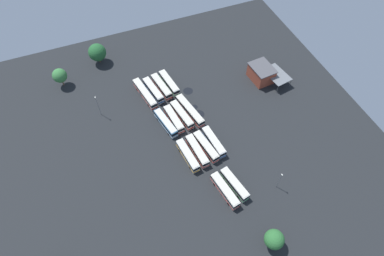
% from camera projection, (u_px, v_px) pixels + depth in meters
% --- Properties ---
extents(ground_plane, '(129.54, 129.54, 0.00)m').
position_uv_depth(ground_plane, '(189.00, 135.00, 114.47)').
color(ground_plane, black).
extents(bus_row0_slot0, '(15.72, 5.34, 3.41)m').
position_uv_depth(bus_row0_slot0, '(145.00, 94.00, 123.58)').
color(bus_row0_slot0, silver).
rests_on(bus_row0_slot0, ground_plane).
extents(bus_row0_slot1, '(13.07, 4.82, 3.41)m').
position_uv_depth(bus_row0_slot1, '(153.00, 90.00, 124.57)').
color(bus_row0_slot1, silver).
rests_on(bus_row0_slot1, ground_plane).
extents(bus_row0_slot2, '(13.10, 4.65, 3.41)m').
position_uv_depth(bus_row0_slot2, '(161.00, 86.00, 125.73)').
color(bus_row0_slot2, silver).
rests_on(bus_row0_slot2, ground_plane).
extents(bus_row0_slot3, '(13.10, 4.44, 3.41)m').
position_uv_depth(bus_row0_slot3, '(169.00, 83.00, 126.86)').
color(bus_row0_slot3, silver).
rests_on(bus_row0_slot3, ground_plane).
extents(bus_row1_slot0, '(12.93, 5.12, 3.41)m').
position_uv_depth(bus_row1_slot0, '(166.00, 123.00, 115.32)').
color(bus_row1_slot0, teal).
rests_on(bus_row1_slot0, ground_plane).
extents(bus_row1_slot1, '(12.16, 3.89, 3.41)m').
position_uv_depth(bus_row1_slot1, '(174.00, 119.00, 116.36)').
color(bus_row1_slot1, silver).
rests_on(bus_row1_slot1, ground_plane).
extents(bus_row1_slot2, '(13.14, 4.81, 3.41)m').
position_uv_depth(bus_row1_slot2, '(182.00, 115.00, 117.51)').
color(bus_row1_slot2, silver).
rests_on(bus_row1_slot2, ground_plane).
extents(bus_row1_slot3, '(15.71, 5.68, 3.41)m').
position_uv_depth(bus_row1_slot3, '(190.00, 110.00, 118.72)').
color(bus_row1_slot3, silver).
rests_on(bus_row1_slot3, ground_plane).
extents(bus_row2_slot0, '(12.66, 4.00, 3.41)m').
position_uv_depth(bus_row2_slot0, '(188.00, 156.00, 107.42)').
color(bus_row2_slot0, silver).
rests_on(bus_row2_slot0, ground_plane).
extents(bus_row2_slot1, '(12.76, 3.76, 3.41)m').
position_uv_depth(bus_row2_slot1, '(197.00, 151.00, 108.50)').
color(bus_row2_slot1, silver).
rests_on(bus_row2_slot1, ground_plane).
extents(bus_row2_slot2, '(12.71, 4.76, 3.41)m').
position_uv_depth(bus_row2_slot2, '(206.00, 147.00, 109.50)').
color(bus_row2_slot2, silver).
rests_on(bus_row2_slot2, ground_plane).
extents(bus_row2_slot3, '(12.58, 3.91, 3.41)m').
position_uv_depth(bus_row2_slot3, '(214.00, 142.00, 110.60)').
color(bus_row2_slot3, silver).
rests_on(bus_row2_slot3, ground_plane).
extents(bus_row3_slot1, '(12.80, 4.63, 3.41)m').
position_uv_depth(bus_row3_slot1, '(225.00, 191.00, 100.04)').
color(bus_row3_slot1, silver).
rests_on(bus_row3_slot1, ground_plane).
extents(bus_row3_slot2, '(12.18, 4.93, 3.41)m').
position_uv_depth(bus_row3_slot2, '(234.00, 184.00, 101.29)').
color(bus_row3_slot2, silver).
rests_on(bus_row3_slot2, ground_plane).
extents(depot_building, '(10.65, 8.66, 6.30)m').
position_uv_depth(depot_building, '(261.00, 73.00, 128.09)').
color(depot_building, '#99422D').
rests_on(depot_building, ground_plane).
extents(maintenance_shelter, '(11.76, 8.82, 3.98)m').
position_uv_depth(maintenance_shelter, '(277.00, 75.00, 126.75)').
color(maintenance_shelter, slate).
rests_on(maintenance_shelter, ground_plane).
extents(lamp_post_near_entrance, '(0.56, 0.28, 9.74)m').
position_uv_depth(lamp_post_near_entrance, '(98.00, 105.00, 115.59)').
color(lamp_post_near_entrance, slate).
rests_on(lamp_post_near_entrance, ground_plane).
extents(lamp_post_far_corner, '(0.56, 0.28, 8.22)m').
position_uv_depth(lamp_post_far_corner, '(279.00, 180.00, 99.12)').
color(lamp_post_far_corner, slate).
rests_on(lamp_post_far_corner, ground_plane).
extents(tree_west_edge, '(7.20, 7.20, 8.95)m').
position_uv_depth(tree_west_edge, '(97.00, 52.00, 132.02)').
color(tree_west_edge, brown).
rests_on(tree_west_edge, ground_plane).
extents(tree_east_edge, '(5.55, 5.55, 7.98)m').
position_uv_depth(tree_east_edge, '(60.00, 76.00, 124.46)').
color(tree_east_edge, brown).
rests_on(tree_east_edge, ground_plane).
extents(tree_north_edge, '(5.62, 5.62, 7.45)m').
position_uv_depth(tree_north_edge, '(274.00, 239.00, 88.50)').
color(tree_north_edge, brown).
rests_on(tree_north_edge, ground_plane).
extents(puddle_front_lane, '(2.31, 2.31, 0.01)m').
position_uv_depth(puddle_front_lane, '(195.00, 107.00, 121.98)').
color(puddle_front_lane, black).
rests_on(puddle_front_lane, ground_plane).
extents(puddle_back_corner, '(4.11, 4.11, 0.01)m').
position_uv_depth(puddle_back_corner, '(199.00, 114.00, 119.93)').
color(puddle_back_corner, black).
rests_on(puddle_back_corner, ground_plane).
extents(puddle_near_shelter, '(3.84, 3.84, 0.01)m').
position_uv_depth(puddle_near_shelter, '(188.00, 91.00, 126.76)').
color(puddle_near_shelter, black).
rests_on(puddle_near_shelter, ground_plane).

